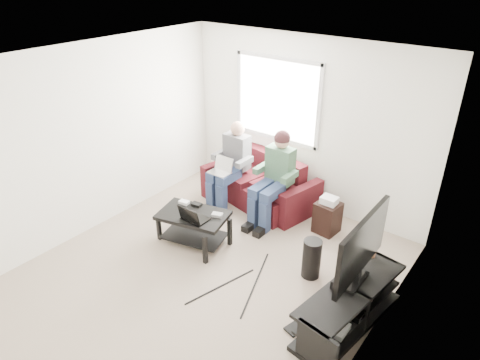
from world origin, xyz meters
name	(u,v)px	position (x,y,z in m)	size (l,w,h in m)	color
floor	(207,272)	(0.00, 0.00, 0.00)	(4.50, 4.50, 0.00)	#A18E7D
ceiling	(198,63)	(0.00, 0.00, 2.60)	(4.50, 4.50, 0.00)	white
wall_back	(305,125)	(0.00, 2.25, 1.30)	(4.50, 4.50, 0.00)	white
wall_front	(1,293)	(0.00, -2.25, 1.30)	(4.50, 4.50, 0.00)	white
wall_left	(95,139)	(-2.00, 0.00, 1.30)	(4.50, 4.50, 0.00)	white
wall_right	(376,247)	(2.00, 0.00, 1.30)	(4.50, 4.50, 0.00)	white
window	(277,99)	(-0.50, 2.23, 1.60)	(1.48, 0.04, 1.28)	white
sofa	(261,186)	(-0.46, 1.82, 0.29)	(1.82, 1.04, 0.78)	#471117
person_left	(231,162)	(-0.86, 1.54, 0.72)	(0.40, 0.70, 1.31)	navy
person_right	(275,172)	(-0.06, 1.56, 0.78)	(0.40, 0.71, 1.36)	navy
laptop_silver	(220,169)	(-0.86, 1.29, 0.68)	(0.32, 0.22, 0.24)	silver
coffee_table	(193,221)	(-0.58, 0.38, 0.34)	(1.03, 0.78, 0.46)	black
laptop_black	(195,211)	(-0.46, 0.30, 0.58)	(0.34, 0.24, 0.24)	black
controller_a	(184,202)	(-0.86, 0.50, 0.48)	(0.14, 0.09, 0.04)	silver
controller_b	(197,204)	(-0.68, 0.56, 0.48)	(0.14, 0.09, 0.04)	black
controller_c	(217,215)	(-0.28, 0.53, 0.48)	(0.14, 0.09, 0.04)	gray
tv_stand	(349,308)	(1.75, 0.29, 0.22)	(0.65, 1.54, 0.49)	black
tv	(362,247)	(1.75, 0.39, 0.95)	(0.12, 1.10, 0.81)	black
soundbar	(346,275)	(1.63, 0.39, 0.54)	(0.12, 0.50, 0.10)	black
drink_cup	(372,252)	(1.70, 0.92, 0.55)	(0.08, 0.08, 0.12)	#A66947
console_white	(332,326)	(1.75, -0.11, 0.29)	(0.30, 0.22, 0.06)	silver
console_grey	(362,287)	(1.75, 0.59, 0.30)	(0.34, 0.26, 0.08)	gray
console_black	(348,305)	(1.75, 0.24, 0.30)	(0.38, 0.30, 0.07)	black
subwoofer	(312,259)	(1.05, 0.74, 0.26)	(0.23, 0.23, 0.52)	black
keyboard_floor	(304,323)	(1.39, 0.00, 0.01)	(0.15, 0.45, 0.03)	black
end_table	(327,216)	(0.75, 1.73, 0.26)	(0.31, 0.31, 0.57)	black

